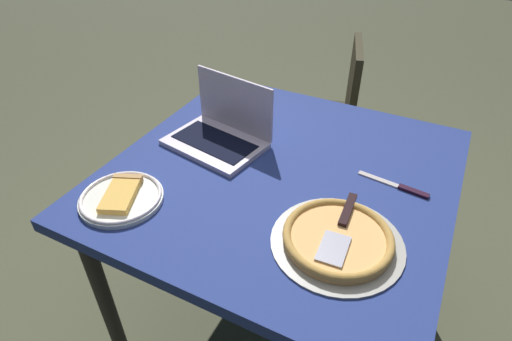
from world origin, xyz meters
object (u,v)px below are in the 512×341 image
Objects in this scene: dining_table at (281,188)px; pizza_tray at (338,238)px; pizza_plate at (121,197)px; table_knife at (400,187)px; chair_near at (328,110)px; laptop at (221,131)px.

pizza_tray is at bearing -40.92° from dining_table.
pizza_plate is (-0.37, -0.36, 0.09)m from dining_table.
pizza_plate is 0.70× the size of pizza_tray.
pizza_tray is 1.58× the size of table_knife.
dining_table is 1.00m from chair_near.
pizza_tray is (0.53, -0.29, -0.03)m from laptop.
chair_near is at bearing 80.20° from pizza_plate.
pizza_plate is (-0.10, -0.42, -0.03)m from laptop.
dining_table is 2.93× the size of laptop.
laptop is 1.48× the size of pizza_plate.
dining_table is at bearing -12.70° from laptop.
laptop is at bearing 167.30° from dining_table.
chair_near is at bearing 119.91° from table_knife.
laptop is 0.43× the size of chair_near.
laptop is at bearing 76.31° from pizza_plate.
table_knife is (0.10, 0.31, -0.01)m from pizza_tray.
laptop reaches higher than chair_near.
pizza_tray is 0.41× the size of chair_near.
chair_near reaches higher than pizza_tray.
dining_table is 0.37m from pizza_tray.
pizza_tray is (0.63, 0.13, 0.01)m from pizza_plate.
laptop is 1.04× the size of pizza_tray.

